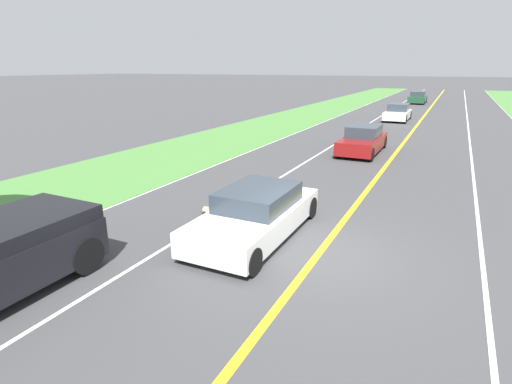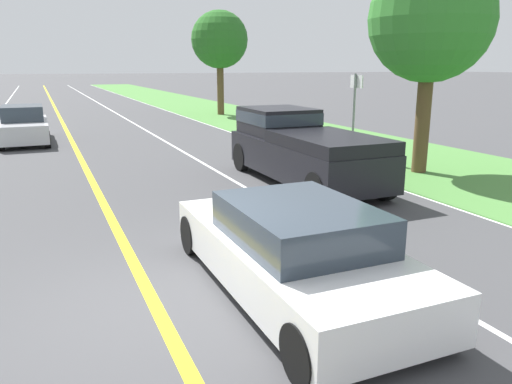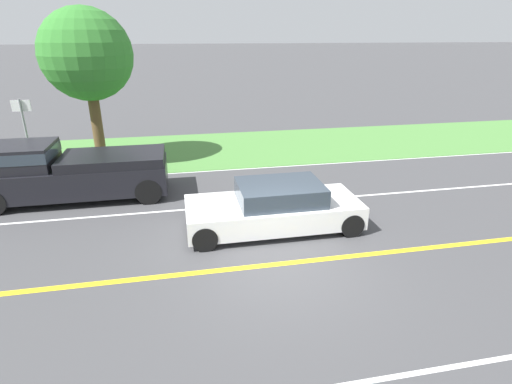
{
  "view_description": "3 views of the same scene",
  "coord_description": "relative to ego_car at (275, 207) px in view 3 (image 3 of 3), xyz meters",
  "views": [
    {
      "loc": [
        -2.48,
        8.43,
        4.27
      ],
      "look_at": [
        1.91,
        -0.47,
        1.15
      ],
      "focal_mm": 28.0,
      "sensor_mm": 36.0,
      "label": 1
    },
    {
      "loc": [
        -1.14,
        -5.91,
        3.01
      ],
      "look_at": [
        1.62,
        0.45,
        1.25
      ],
      "focal_mm": 35.0,
      "sensor_mm": 36.0,
      "label": 2
    },
    {
      "loc": [
        -7.67,
        2.07,
        4.96
      ],
      "look_at": [
        2.66,
        0.02,
        0.75
      ],
      "focal_mm": 28.0,
      "sensor_mm": 36.0,
      "label": 3
    }
  ],
  "objects": [
    {
      "name": "ground_plane",
      "position": [
        -1.83,
        0.32,
        -0.6
      ],
      "size": [
        400.0,
        400.0,
        0.0
      ],
      "primitive_type": "plane",
      "color": "#424244"
    },
    {
      "name": "centre_divider_line",
      "position": [
        -1.83,
        0.32,
        -0.6
      ],
      "size": [
        0.18,
        160.0,
        0.01
      ],
      "primitive_type": "cube",
      "color": "yellow",
      "rests_on": "ground"
    },
    {
      "name": "lane_edge_line_right",
      "position": [
        5.17,
        0.32,
        -0.6
      ],
      "size": [
        0.14,
        160.0,
        0.01
      ],
      "primitive_type": "cube",
      "color": "white",
      "rests_on": "ground"
    },
    {
      "name": "lane_dash_same_dir",
      "position": [
        1.67,
        0.32,
        -0.6
      ],
      "size": [
        0.1,
        160.0,
        0.01
      ],
      "primitive_type": "cube",
      "color": "white",
      "rests_on": "ground"
    },
    {
      "name": "grass_verge_right",
      "position": [
        8.17,
        0.32,
        -0.59
      ],
      "size": [
        6.0,
        160.0,
        0.03
      ],
      "primitive_type": "cube",
      "color": "#4C843D",
      "rests_on": "ground"
    },
    {
      "name": "ego_car",
      "position": [
        0.0,
        0.0,
        0.0
      ],
      "size": [
        1.94,
        4.62,
        1.27
      ],
      "color": "white",
      "rests_on": "ground"
    },
    {
      "name": "dog",
      "position": [
        1.26,
        0.2,
        -0.11
      ],
      "size": [
        0.32,
        1.11,
        0.79
      ],
      "rotation": [
        0.0,
        0.0,
        0.14
      ],
      "color": "#D1B784",
      "rests_on": "ground"
    },
    {
      "name": "pickup_truck",
      "position": [
        3.26,
        5.89,
        0.34
      ],
      "size": [
        2.0,
        5.53,
        1.85
      ],
      "color": "black",
      "rests_on": "ground"
    },
    {
      "name": "roadside_tree_right_near",
      "position": [
        6.97,
        5.51,
        3.58
      ],
      "size": [
        3.36,
        3.36,
        5.9
      ],
      "color": "brown",
      "rests_on": "ground"
    },
    {
      "name": "street_sign",
      "position": [
        6.27,
        7.88,
        1.13
      ],
      "size": [
        0.11,
        0.64,
        2.77
      ],
      "color": "gray",
      "rests_on": "ground"
    }
  ]
}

